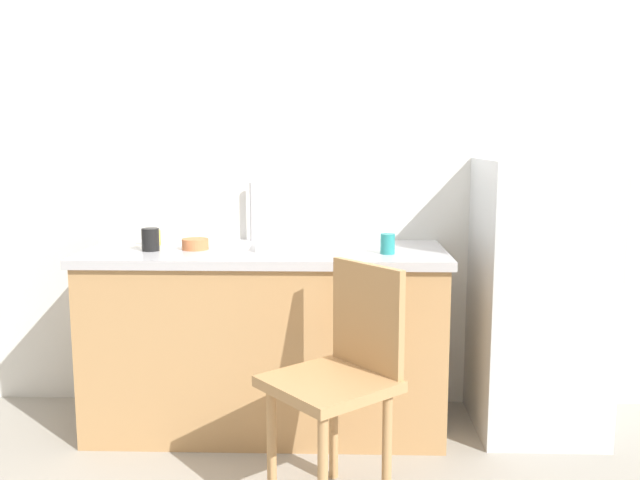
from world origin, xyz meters
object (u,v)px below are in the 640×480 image
(chair, at_px, (342,372))
(refrigerator, at_px, (538,297))
(cup_teal, at_px, (388,244))
(terracotta_bowl, at_px, (195,244))
(cup_black, at_px, (150,240))
(cup_yellow, at_px, (153,238))
(dish_tray, at_px, (289,244))

(chair, bearing_deg, refrigerator, 86.46)
(cup_teal, bearing_deg, terracotta_bowl, 173.90)
(refrigerator, bearing_deg, cup_black, -177.46)
(cup_yellow, bearing_deg, cup_black, -77.45)
(dish_tray, xyz_separation_m, cup_yellow, (-0.65, 0.10, 0.01))
(cup_yellow, xyz_separation_m, cup_teal, (1.10, -0.21, 0.01))
(dish_tray, height_order, terracotta_bowl, dish_tray)
(dish_tray, bearing_deg, refrigerator, 1.17)
(cup_teal, bearing_deg, refrigerator, 10.41)
(cup_yellow, xyz_separation_m, cup_black, (0.04, -0.16, 0.01))
(terracotta_bowl, xyz_separation_m, cup_black, (-0.19, -0.04, 0.03))
(cup_teal, bearing_deg, dish_tray, 166.55)
(dish_tray, height_order, cup_black, cup_black)
(refrigerator, relative_size, terracotta_bowl, 10.42)
(dish_tray, bearing_deg, cup_yellow, 171.02)
(chair, xyz_separation_m, cup_yellow, (-0.90, 0.76, 0.38))
(chair, relative_size, dish_tray, 3.18)
(cup_yellow, bearing_deg, dish_tray, -8.98)
(refrigerator, height_order, cup_black, refrigerator)
(refrigerator, height_order, terracotta_bowl, refrigerator)
(refrigerator, bearing_deg, chair, -142.97)
(chair, distance_m, cup_teal, 0.71)
(refrigerator, distance_m, dish_tray, 1.17)
(refrigerator, bearing_deg, cup_teal, -169.59)
(cup_teal, bearing_deg, cup_yellow, 169.20)
(refrigerator, height_order, cup_teal, refrigerator)
(chair, distance_m, terracotta_bowl, 1.00)
(cup_yellow, height_order, cup_black, cup_black)
(terracotta_bowl, relative_size, cup_yellow, 1.57)
(chair, bearing_deg, cup_teal, 119.46)
(cup_black, relative_size, cup_teal, 1.15)
(refrigerator, relative_size, dish_tray, 4.48)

